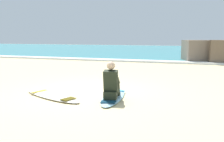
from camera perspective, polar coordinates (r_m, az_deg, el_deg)
ground_plane at (r=7.21m, az=-5.32°, el=-4.97°), size 80.00×80.00×0.00m
sea at (r=29.40m, az=13.16°, el=4.82°), size 80.00×28.00×0.10m
breaking_foam at (r=15.86m, az=8.21°, el=2.34°), size 80.00×0.90×0.11m
surfboard_main at (r=6.47m, az=0.34°, el=-6.12°), size 0.78×2.09×0.08m
surfer_seated at (r=6.12m, az=-0.15°, el=-3.10°), size 0.43×0.74×0.95m
surfboard_spare_near at (r=6.76m, az=-14.09°, el=-5.76°), size 2.21×1.28×0.08m
rock_outcrop_distant at (r=16.79m, az=22.25°, el=4.31°), size 3.99×3.05×1.44m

